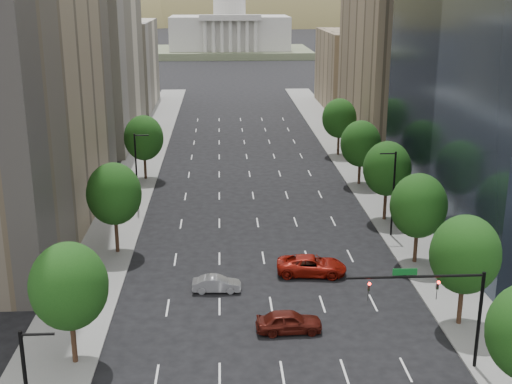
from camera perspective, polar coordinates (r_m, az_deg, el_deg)
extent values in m
cube|color=slate|center=(74.12, -11.94, -2.71)|extent=(6.00, 200.00, 0.15)
cube|color=slate|center=(75.70, 11.93, -2.29)|extent=(6.00, 200.00, 0.15)
cube|color=beige|center=(114.18, -14.08, 12.92)|extent=(14.00, 30.00, 35.00)
cube|color=beige|center=(147.34, -11.48, 10.57)|extent=(14.00, 26.00, 18.00)
cube|color=#8C7759|center=(113.13, 11.99, 11.75)|extent=(14.00, 30.00, 30.00)
cube|color=#8C7759|center=(145.82, 8.52, 10.26)|extent=(14.00, 26.00, 16.00)
cylinder|color=#382316|center=(53.38, 16.99, -8.84)|extent=(0.36, 0.36, 4.00)
ellipsoid|color=#11370F|center=(51.91, 17.35, -5.09)|extent=(5.20, 5.20, 5.98)
cylinder|color=#382316|center=(63.84, 13.42, -4.27)|extent=(0.36, 0.36, 3.90)
ellipsoid|color=#11370F|center=(62.64, 13.65, -1.14)|extent=(5.20, 5.20, 5.98)
cylinder|color=#382316|center=(74.72, 10.91, -0.89)|extent=(0.36, 0.36, 4.10)
ellipsoid|color=#11370F|center=(73.65, 11.08, 1.97)|extent=(5.20, 5.20, 5.98)
cylinder|color=#382316|center=(87.85, 8.78, 1.81)|extent=(0.36, 0.36, 3.80)
ellipsoid|color=#11370F|center=(86.99, 8.88, 4.08)|extent=(5.20, 5.20, 5.98)
cylinder|color=#382316|center=(103.07, 7.01, 4.19)|extent=(0.36, 0.36, 4.00)
ellipsoid|color=#11370F|center=(102.31, 7.09, 6.24)|extent=(5.20, 5.20, 5.98)
cylinder|color=#382316|center=(47.87, -15.26, -11.81)|extent=(0.36, 0.36, 4.00)
ellipsoid|color=#11370F|center=(46.22, -15.62, -7.71)|extent=(5.20, 5.20, 5.98)
cylinder|color=#382316|center=(65.78, -11.77, -3.40)|extent=(0.36, 0.36, 4.15)
ellipsoid|color=#11370F|center=(64.55, -11.97, -0.15)|extent=(5.20, 5.20, 5.98)
cylinder|color=#382316|center=(90.44, -9.41, 2.27)|extent=(0.36, 0.36, 3.95)
ellipsoid|color=#11370F|center=(89.58, -9.52, 4.56)|extent=(5.20, 5.20, 5.98)
cylinder|color=black|center=(69.25, 11.59, -0.23)|extent=(0.20, 0.20, 9.00)
cylinder|color=black|center=(67.93, 11.15, 3.22)|extent=(1.60, 0.14, 0.14)
cylinder|color=black|center=(34.16, -18.09, -11.43)|extent=(1.60, 0.14, 0.14)
cylinder|color=black|center=(77.26, -10.13, 1.64)|extent=(0.20, 0.20, 9.00)
cylinder|color=black|center=(76.16, -9.70, 4.77)|extent=(1.60, 0.14, 0.14)
cylinder|color=black|center=(47.39, 18.43, -10.37)|extent=(0.24, 0.24, 7.00)
cylinder|color=black|center=(44.57, 13.39, -7.01)|extent=(9.00, 0.18, 0.18)
imported|color=black|center=(45.23, 15.18, -7.55)|extent=(0.18, 0.22, 1.10)
imported|color=black|center=(44.06, 9.56, -7.84)|extent=(0.18, 0.22, 1.10)
sphere|color=#FF0C07|center=(44.99, 15.27, -7.41)|extent=(0.20, 0.20, 0.20)
sphere|color=#FF0C07|center=(43.82, 9.62, -7.70)|extent=(0.20, 0.20, 0.20)
cube|color=#0C591E|center=(44.25, 12.54, -6.64)|extent=(1.60, 0.06, 0.45)
cube|color=#596647|center=(260.06, -2.23, 11.80)|extent=(60.00, 40.00, 2.50)
cube|color=silver|center=(259.51, -2.25, 13.40)|extent=(44.00, 26.00, 12.00)
cube|color=silver|center=(245.22, -2.22, 14.60)|extent=(22.00, 4.00, 2.00)
cylinder|color=silver|center=(259.09, -2.28, 15.50)|extent=(12.00, 12.00, 7.00)
ellipsoid|color=olive|center=(587.90, -16.71, 10.62)|extent=(380.00, 342.00, 190.00)
ellipsoid|color=olive|center=(614.17, 1.09, 10.73)|extent=(440.00, 396.00, 240.00)
ellipsoid|color=olive|center=(685.89, 15.45, 11.38)|extent=(360.00, 324.00, 200.00)
imported|color=#49120C|center=(50.74, 2.83, -10.93)|extent=(4.97, 2.13, 1.67)
imported|color=#99999E|center=(57.08, -3.36, -7.81)|extent=(4.14, 1.54, 1.35)
imported|color=maroon|center=(60.31, 4.75, -6.24)|extent=(6.47, 3.49, 1.72)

